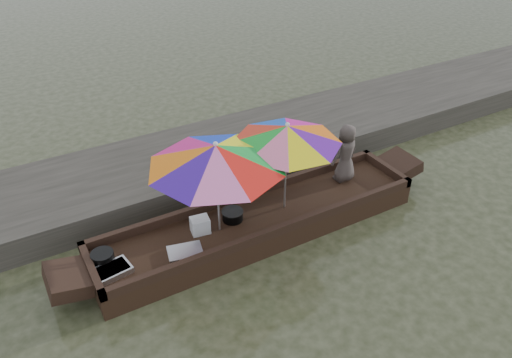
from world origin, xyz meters
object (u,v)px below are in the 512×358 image
tray_crayfish (112,271)px  supply_bag (200,225)px  tray_scallop (185,252)px  umbrella_bow (218,188)px  umbrella_stern (286,167)px  cooking_pot (103,258)px  vendor (346,153)px  boat_hull (259,224)px  charcoal_grill (233,216)px

tray_crayfish → supply_bag: supply_bag is taller
tray_scallop → umbrella_bow: size_ratio=0.25×
supply_bag → umbrella_stern: bearing=-3.6°
cooking_pot → vendor: 4.36m
tray_scallop → supply_bag: 0.54m
umbrella_stern → cooking_pot: bearing=177.0°
tray_scallop → vendor: (3.25, 0.44, 0.51)m
boat_hull → tray_scallop: size_ratio=10.93×
tray_crayfish → charcoal_grill: bearing=7.0°
cooking_pot → vendor: (4.33, 0.03, 0.45)m
supply_bag → charcoal_grill: bearing=2.8°
supply_bag → vendor: vendor is taller
supply_bag → umbrella_bow: (0.29, -0.09, 0.65)m
boat_hull → umbrella_stern: bearing=0.0°
boat_hull → tray_scallop: tray_scallop is taller
supply_bag → tray_crayfish: bearing=-171.3°
boat_hull → supply_bag: supply_bag is taller
boat_hull → tray_scallop: (-1.40, -0.25, 0.21)m
supply_bag → cooking_pot: bearing=177.5°
vendor → umbrella_bow: size_ratio=0.53×
cooking_pot → tray_scallop: 1.16m
supply_bag → umbrella_bow: bearing=-17.9°
tray_crayfish → tray_scallop: 1.04m
tray_scallop → umbrella_bow: (0.69, 0.25, 0.74)m
tray_crayfish → vendor: (4.28, 0.32, 0.49)m
tray_crayfish → umbrella_stern: size_ratio=0.29×
cooking_pot → tray_crayfish: 0.29m
boat_hull → supply_bag: 1.04m
tray_crayfish → tray_scallop: (1.04, -0.13, -0.01)m
umbrella_stern → tray_scallop: bearing=-172.3°
tray_scallop → charcoal_grill: bearing=20.9°
boat_hull → tray_scallop: 1.43m
vendor → umbrella_stern: 1.40m
tray_scallop → boat_hull: bearing=10.3°
tray_scallop → supply_bag: (0.40, 0.34, 0.10)m
cooking_pot → supply_bag: 1.49m
boat_hull → supply_bag: size_ratio=19.52×
umbrella_stern → tray_crayfish: bearing=-177.5°
cooking_pot → umbrella_stern: umbrella_stern is taller
boat_hull → supply_bag: (-0.99, 0.09, 0.30)m
supply_bag → vendor: size_ratio=0.26×
vendor → supply_bag: bearing=-6.2°
charcoal_grill → umbrella_stern: size_ratio=0.19×
boat_hull → umbrella_stern: 1.07m
boat_hull → supply_bag: bearing=174.7°
cooking_pot → umbrella_bow: umbrella_bow is taller
tray_crayfish → vendor: bearing=4.2°
boat_hull → umbrella_stern: umbrella_stern is taller
umbrella_stern → boat_hull: bearing=180.0°
boat_hull → tray_crayfish: tray_crayfish is taller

